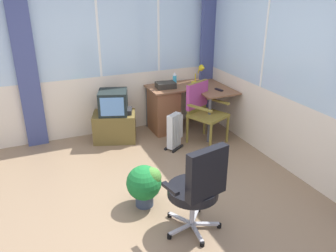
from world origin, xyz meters
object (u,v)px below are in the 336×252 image
Objects in this scene: desk at (167,107)px; tv_on_stand at (114,119)px; desk_lamp at (201,71)px; potted_plant at (145,183)px; spray_bottle at (175,79)px; wooden_armchair at (202,105)px; tv_remote at (219,90)px; space_heater at (175,131)px; office_chair at (198,185)px; paper_tray at (166,85)px.

desk is 1.53× the size of tv_on_stand.
desk_lamp is at bearing 1.50° from tv_on_stand.
desk_lamp is 2.56m from potted_plant.
spray_bottle reaches higher than wooden_armchair.
desk_lamp reaches higher than wooden_armchair.
tv_on_stand reaches higher than desk.
desk_lamp is (0.61, 0.01, 0.54)m from desk.
potted_plant is at bearing -119.70° from desk.
spray_bottle is at bearing 119.77° from tv_remote.
desk is at bearing 76.58° from space_heater.
space_heater reaches higher than potted_plant.
desk reaches higher than potted_plant.
desk reaches higher than space_heater.
desk is 8.17× the size of tv_remote.
office_chair is at bearing -138.56° from tv_remote.
wooden_armchair is at bearing -116.13° from desk_lamp.
desk_lamp is 1.62m from tv_on_stand.
tv_remote is 0.98m from space_heater.
desk_lamp reaches higher than spray_bottle.
tv_remote is 0.19× the size of tv_on_stand.
desk_lamp reaches higher than tv_on_stand.
space_heater is 1.47m from potted_plant.
desk_lamp reaches higher than tv_remote.
desk_lamp is 2.82m from office_chair.
desk_lamp is at bearing 0.54° from paper_tray.
tv_remote is 0.15× the size of office_chair.
tv_on_stand is 1.47× the size of space_heater.
wooden_armchair is (-0.28, -0.57, -0.36)m from desk_lamp.
tv_on_stand is 1.66× the size of potted_plant.
spray_bottle is at bearing 57.75° from potted_plant.
office_chair is (-0.89, -2.54, -0.30)m from spray_bottle.
office_chair is (-1.41, -2.00, -0.20)m from tv_remote.
desk is 2.54× the size of potted_plant.
tv_remote is at bearing -80.68° from desk_lamp.
space_heater is at bearing 52.90° from potted_plant.
desk_lamp is 1.08× the size of paper_tray.
office_chair is (-0.69, -2.45, -0.24)m from paper_tray.
wooden_armchair is (-0.35, -0.11, -0.17)m from tv_remote.
tv_remote is at bearing 54.83° from office_chair.
desk is at bearing 60.30° from potted_plant.
paper_tray reaches higher than space_heater.
office_chair reaches higher than wooden_armchair.
tv_on_stand reaches higher than tv_remote.
potted_plant is (-1.21, -1.92, -0.56)m from spray_bottle.
paper_tray is at bearing -179.46° from desk_lamp.
paper_tray is at bearing 134.03° from tv_remote.
paper_tray is (-0.64, -0.01, -0.16)m from desk_lamp.
paper_tray is at bearing -155.42° from spray_bottle.
tv_remote is at bearing -14.91° from tv_on_stand.
office_chair is 2.01× the size of potted_plant.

